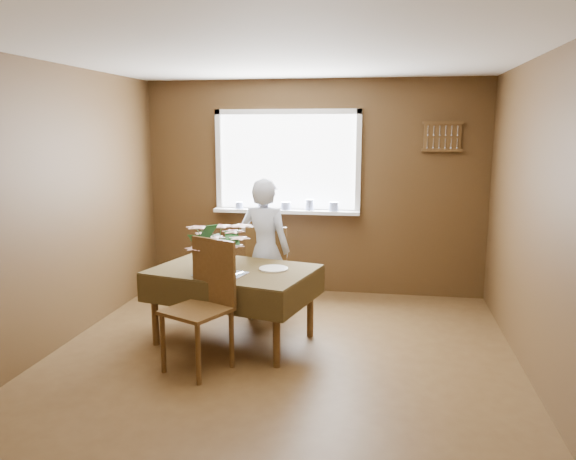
% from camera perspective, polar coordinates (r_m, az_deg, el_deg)
% --- Properties ---
extents(floor, '(4.50, 4.50, 0.00)m').
position_cam_1_polar(floor, '(4.78, -1.16, -13.68)').
color(floor, '#4D341A').
rests_on(floor, ground).
extents(ceiling, '(4.50, 4.50, 0.00)m').
position_cam_1_polar(ceiling, '(4.40, -1.29, 17.58)').
color(ceiling, white).
rests_on(ceiling, wall_back).
extents(wall_back, '(4.00, 0.00, 4.00)m').
position_cam_1_polar(wall_back, '(6.63, 2.53, 4.30)').
color(wall_back, brown).
rests_on(wall_back, floor).
extents(wall_front, '(4.00, 0.00, 4.00)m').
position_cam_1_polar(wall_front, '(2.31, -12.10, -7.38)').
color(wall_front, brown).
rests_on(wall_front, floor).
extents(wall_left, '(0.00, 4.50, 4.50)m').
position_cam_1_polar(wall_left, '(5.19, -23.47, 1.78)').
color(wall_left, brown).
rests_on(wall_left, floor).
extents(wall_right, '(0.00, 4.50, 4.50)m').
position_cam_1_polar(wall_right, '(4.49, 24.69, 0.49)').
color(wall_right, brown).
rests_on(wall_right, floor).
extents(window_assembly, '(1.72, 0.20, 1.22)m').
position_cam_1_polar(window_assembly, '(6.61, -0.06, 5.19)').
color(window_assembly, white).
rests_on(window_assembly, wall_back).
extents(spoon_rack, '(0.44, 0.05, 0.33)m').
position_cam_1_polar(spoon_rack, '(6.53, 15.42, 9.13)').
color(spoon_rack, brown).
rests_on(spoon_rack, wall_back).
extents(dining_table, '(1.60, 1.27, 0.69)m').
position_cam_1_polar(dining_table, '(5.15, -5.56, -4.80)').
color(dining_table, brown).
rests_on(dining_table, floor).
extents(chair_far, '(0.45, 0.45, 0.97)m').
position_cam_1_polar(chair_far, '(5.80, -2.09, -3.82)').
color(chair_far, brown).
rests_on(chair_far, floor).
extents(chair_near, '(0.60, 0.60, 1.06)m').
position_cam_1_polar(chair_near, '(4.64, -8.50, -7.04)').
color(chair_near, brown).
rests_on(chair_near, floor).
extents(seated_woman, '(0.59, 0.44, 1.46)m').
position_cam_1_polar(seated_woman, '(5.68, -2.39, -2.04)').
color(seated_woman, white).
rests_on(seated_woman, floor).
extents(flower_bouquet, '(0.50, 0.50, 0.43)m').
position_cam_1_polar(flower_bouquet, '(4.89, -7.35, -1.30)').
color(flower_bouquet, white).
rests_on(flower_bouquet, dining_table).
extents(side_plate, '(0.31, 0.31, 0.01)m').
position_cam_1_polar(side_plate, '(5.07, -1.47, -3.95)').
color(side_plate, white).
rests_on(side_plate, dining_table).
extents(table_knife, '(0.12, 0.22, 0.00)m').
position_cam_1_polar(table_knife, '(4.89, -5.38, -4.52)').
color(table_knife, silver).
rests_on(table_knife, dining_table).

